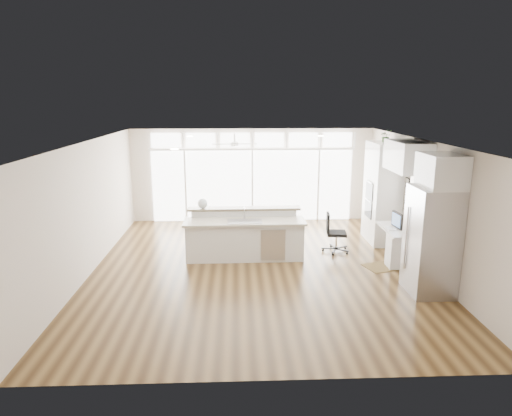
{
  "coord_description": "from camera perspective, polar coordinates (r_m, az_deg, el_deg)",
  "views": [
    {
      "loc": [
        -0.44,
        -9.18,
        3.55
      ],
      "look_at": [
        -0.03,
        0.6,
        1.18
      ],
      "focal_mm": 32.0,
      "sensor_mm": 36.0,
      "label": 1
    }
  ],
  "objects": [
    {
      "name": "upper_cabinets",
      "position": [
        10.22,
        18.43,
        6.16
      ],
      "size": [
        0.64,
        1.3,
        0.64
      ],
      "primitive_type": "cube",
      "color": "white",
      "rests_on": "wall_right"
    },
    {
      "name": "wall_front",
      "position": [
        5.65,
        2.33,
        -9.35
      ],
      "size": [
        7.0,
        0.04,
        2.7
      ],
      "primitive_type": "cube",
      "color": "beige",
      "rests_on": "floor"
    },
    {
      "name": "ceiling_fan",
      "position": [
        12.03,
        -2.7,
        8.47
      ],
      "size": [
        1.16,
        1.16,
        0.32
      ],
      "primitive_type": "cube",
      "color": "silver",
      "rests_on": "ceiling"
    },
    {
      "name": "ceiling",
      "position": [
        9.23,
        0.36,
        8.31
      ],
      "size": [
        7.0,
        8.0,
        0.02
      ],
      "primitive_type": "cube",
      "color": "white",
      "rests_on": "wall_back"
    },
    {
      "name": "kitchen_island",
      "position": [
        10.29,
        -1.43,
        -3.43
      ],
      "size": [
        2.73,
        1.05,
        1.08
      ],
      "primitive_type": "cube",
      "rotation": [
        0.0,
        0.0,
        0.01
      ],
      "color": "white",
      "rests_on": "floor"
    },
    {
      "name": "keyboard",
      "position": [
        10.43,
        16.29,
        -2.44
      ],
      "size": [
        0.14,
        0.34,
        0.02
      ],
      "primitive_type": "cube",
      "rotation": [
        0.0,
        0.0,
        0.04
      ],
      "color": "white",
      "rests_on": "desk_nook"
    },
    {
      "name": "transom_row",
      "position": [
        13.18,
        -0.48,
        8.5
      ],
      "size": [
        5.9,
        0.06,
        0.4
      ],
      "primitive_type": "cube",
      "color": "white",
      "rests_on": "wall_back"
    },
    {
      "name": "rug",
      "position": [
        10.3,
        15.68,
        -7.07
      ],
      "size": [
        0.93,
        0.78,
        0.01
      ],
      "primitive_type": "cube",
      "rotation": [
        0.0,
        0.0,
        0.29
      ],
      "color": "#382711",
      "rests_on": "floor"
    },
    {
      "name": "recessed_lights",
      "position": [
        9.43,
        0.3,
        8.3
      ],
      "size": [
        3.4,
        3.0,
        0.02
      ],
      "primitive_type": "cube",
      "color": "white",
      "rests_on": "ceiling"
    },
    {
      "name": "wall_back",
      "position": [
        13.37,
        -0.48,
        4.12
      ],
      "size": [
        7.0,
        0.04,
        2.7
      ],
      "primitive_type": "cube",
      "color": "beige",
      "rests_on": "floor"
    },
    {
      "name": "office_chair",
      "position": [
        10.9,
        10.03,
        -3.09
      ],
      "size": [
        0.53,
        0.5,
        0.92
      ],
      "primitive_type": "cube",
      "rotation": [
        0.0,
        0.0,
        -0.12
      ],
      "color": "black",
      "rests_on": "floor"
    },
    {
      "name": "glass_wall",
      "position": [
        13.37,
        -0.46,
        2.81
      ],
      "size": [
        5.8,
        0.06,
        2.08
      ],
      "primitive_type": "cube",
      "color": "white",
      "rests_on": "wall_back"
    },
    {
      "name": "wall_right",
      "position": [
        10.23,
        20.33,
        0.32
      ],
      "size": [
        0.04,
        8.0,
        2.7
      ],
      "primitive_type": "cube",
      "color": "beige",
      "rests_on": "floor"
    },
    {
      "name": "desk_nook",
      "position": [
        10.62,
        17.44,
        -4.43
      ],
      "size": [
        0.72,
        1.3,
        0.76
      ],
      "primitive_type": "cube",
      "color": "white",
      "rests_on": "floor"
    },
    {
      "name": "monitor",
      "position": [
        10.43,
        17.24,
        -1.45
      ],
      "size": [
        0.13,
        0.47,
        0.38
      ],
      "primitive_type": "cube",
      "rotation": [
        0.0,
        0.0,
        0.11
      ],
      "color": "black",
      "rests_on": "desk_nook"
    },
    {
      "name": "potted_plant",
      "position": [
        11.6,
        15.93,
        8.48
      ],
      "size": [
        0.29,
        0.32,
        0.24
      ],
      "primitive_type": "imported",
      "rotation": [
        0.0,
        0.0,
        -0.05
      ],
      "color": "#2C5524",
      "rests_on": "oven_cabinet"
    },
    {
      "name": "oven_cabinet",
      "position": [
        11.79,
        15.5,
        1.84
      ],
      "size": [
        0.64,
        1.2,
        2.5
      ],
      "primitive_type": "cube",
      "color": "white",
      "rests_on": "floor"
    },
    {
      "name": "desk_window",
      "position": [
        10.45,
        19.59,
        1.76
      ],
      "size": [
        0.04,
        0.85,
        0.85
      ],
      "primitive_type": "cube",
      "color": "white",
      "rests_on": "wall_right"
    },
    {
      "name": "wall_left",
      "position": [
        9.92,
        -20.28,
        -0.07
      ],
      "size": [
        0.04,
        8.0,
        2.7
      ],
      "primitive_type": "cube",
      "color": "beige",
      "rests_on": "floor"
    },
    {
      "name": "framed_photos",
      "position": [
        11.04,
        18.36,
        1.66
      ],
      "size": [
        0.06,
        0.22,
        0.8
      ],
      "primitive_type": "cube",
      "color": "black",
      "rests_on": "wall_right"
    },
    {
      "name": "fridge_cabinet",
      "position": [
        8.72,
        22.18,
        4.34
      ],
      "size": [
        0.64,
        0.9,
        0.6
      ],
      "primitive_type": "cube",
      "color": "white",
      "rests_on": "wall_right"
    },
    {
      "name": "refrigerator",
      "position": [
        8.97,
        21.1,
        -3.86
      ],
      "size": [
        0.76,
        0.9,
        2.0
      ],
      "primitive_type": "cube",
      "color": "#B1B1B6",
      "rests_on": "floor"
    },
    {
      "name": "floor",
      "position": [
        9.86,
        0.34,
        -7.58
      ],
      "size": [
        7.0,
        8.0,
        0.02
      ],
      "primitive_type": "cube",
      "color": "#3E2913",
      "rests_on": "ground"
    },
    {
      "name": "fishbowl",
      "position": [
        10.52,
        -6.68,
        0.57
      ],
      "size": [
        0.24,
        0.24,
        0.23
      ],
      "primitive_type": "sphere",
      "rotation": [
        0.0,
        0.0,
        0.04
      ],
      "color": "white",
      "rests_on": "kitchen_island"
    }
  ]
}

